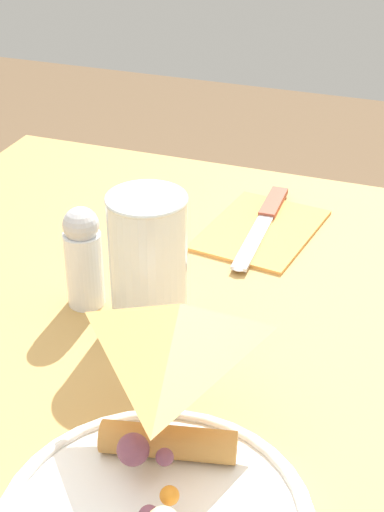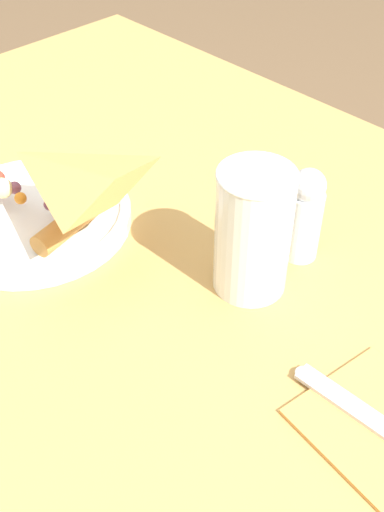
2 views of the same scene
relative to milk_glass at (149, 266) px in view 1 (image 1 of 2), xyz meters
name	(u,v)px [view 1 (image 1 of 2)]	position (x,y,z in m)	size (l,w,h in m)	color
milk_glass	(149,266)	(0.00, 0.00, 0.00)	(0.07, 0.07, 0.13)	white
napkin_folded	(261,230)	(-0.20, 0.05, -0.06)	(0.17, 0.13, 0.00)	#E59E4C
butter_knife	(263,222)	(-0.21, 0.05, -0.05)	(0.20, 0.02, 0.01)	#99422D
salt_shaker	(83,257)	(-0.01, -0.07, -0.01)	(0.04, 0.04, 0.10)	white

